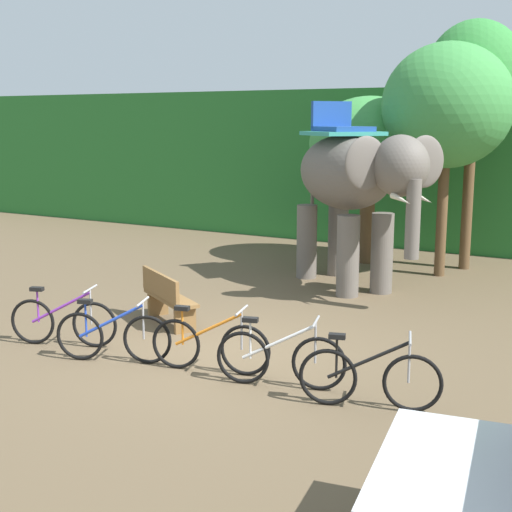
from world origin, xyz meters
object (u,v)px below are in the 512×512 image
Objects in this scene: tree_center at (447,106)px; bike_blue at (113,336)px; tree_right at (369,145)px; wooden_bench at (167,297)px; elephant at (353,181)px; bike_orange at (210,345)px; bike_black at (369,378)px; bike_purple at (63,321)px; tree_left at (474,84)px; bike_white at (280,358)px.

tree_center is 3.11× the size of bike_blue.
tree_right reaches higher than wooden_bench.
tree_center reaches higher than elephant.
bike_black is at bearing -2.62° from bike_orange.
wooden_bench is at bearing -112.96° from elephant.
bike_purple is 2.59m from bike_orange.
wooden_bench is at bearing 104.15° from bike_blue.
tree_center is 2.86m from elephant.
tree_center is 9.21m from bike_purple.
tree_left is at bearing 11.30° from tree_right.
tree_center is at bearing 90.42° from bike_white.
tree_left is at bearing 66.09° from bike_purple.
bike_white is at bearing -28.01° from wooden_bench.
tree_center is 8.53m from bike_black.
tree_center is 1.29× the size of elephant.
tree_right is 8.64m from bike_orange.
tree_right is 2.84m from elephant.
bike_black is (1.31, -7.76, -3.30)m from tree_center.
bike_white is (2.01, -8.25, -2.44)m from tree_right.
tree_right is at bearing 78.74° from bike_purple.
tree_left is at bearing 65.49° from wooden_bench.
tree_center reaches higher than wooden_bench.
bike_blue is 1.46m from bike_orange.
bike_white is 1.25m from bike_black.
bike_black is at bearing -4.15° from bike_white.
wooden_bench is (-4.25, 1.69, 0.09)m from bike_black.
bike_blue is (-2.75, -9.02, -3.79)m from tree_left.
bike_black is at bearing -83.42° from tree_left.
tree_right is 2.66m from tree_left.
bike_blue is at bearing -166.52° from bike_orange.
bike_white is 3.40m from wooden_bench.
tree_left reaches higher than wooden_bench.
bike_black is (2.57, -5.66, -1.82)m from elephant.
wooden_bench is at bearing 158.36° from bike_black.
bike_blue is 2.54m from bike_white.
bike_white is at bearing -89.58° from tree_center.
bike_black is 4.58m from wooden_bench.
bike_white is (2.52, 0.32, 0.00)m from bike_blue.
bike_purple is 0.97× the size of bike_orange.
tree_center is 3.06× the size of bike_black.
bike_purple is 1.00× the size of bike_blue.
elephant is at bearing 114.43° from bike_black.
bike_blue reaches higher than wooden_bench.
tree_left is 3.39× the size of bike_black.
elephant is at bearing -121.02° from tree_center.
tree_left is 8.64m from wooden_bench.
tree_right is 1.01× the size of elephant.
elephant is (-1.26, -2.10, -1.48)m from tree_center.
bike_purple is 1.08× the size of wooden_bench.
wooden_bench is at bearing -115.88° from tree_center.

